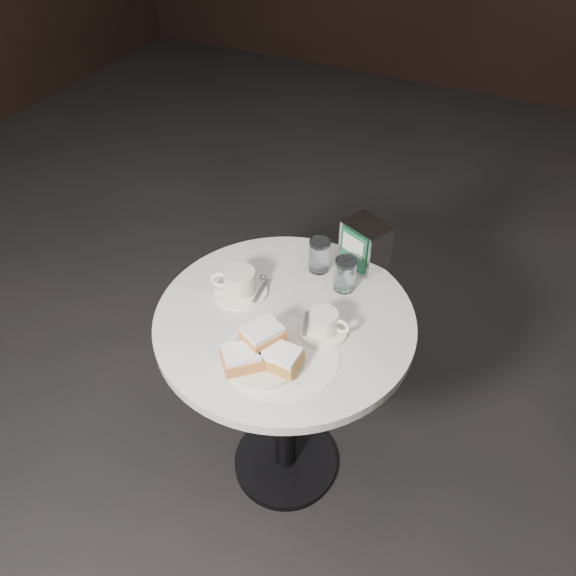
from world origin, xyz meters
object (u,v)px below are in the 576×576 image
at_px(cafe_table, 285,364).
at_px(napkin_dispenser, 365,245).
at_px(coffee_cup_left, 240,284).
at_px(coffee_cup_right, 324,324).
at_px(beignet_plate, 262,353).
at_px(water_glass_left, 319,256).
at_px(water_glass_right, 345,275).

distance_m(cafe_table, napkin_dispenser, 0.42).
height_order(coffee_cup_left, coffee_cup_right, coffee_cup_left).
distance_m(beignet_plate, napkin_dispenser, 0.47).
bearing_deg(coffee_cup_left, coffee_cup_right, -27.35).
xyz_separation_m(coffee_cup_left, napkin_dispenser, (0.27, 0.27, 0.04)).
distance_m(cafe_table, coffee_cup_left, 0.28).
height_order(water_glass_left, napkin_dispenser, napkin_dispenser).
bearing_deg(beignet_plate, water_glass_left, 92.31).
bearing_deg(beignet_plate, napkin_dispenser, 78.61).
bearing_deg(napkin_dispenser, coffee_cup_right, -66.15).
relative_size(cafe_table, beignet_plate, 3.03).
bearing_deg(coffee_cup_right, coffee_cup_left, 168.75).
relative_size(cafe_table, water_glass_right, 7.59).
bearing_deg(napkin_dispenser, water_glass_right, -72.49).
bearing_deg(napkin_dispenser, beignet_plate, -78.07).
xyz_separation_m(beignet_plate, water_glass_left, (-0.02, 0.39, 0.01)).
bearing_deg(water_glass_left, napkin_dispenser, 35.00).
xyz_separation_m(water_glass_right, napkin_dispenser, (0.01, 0.12, 0.02)).
height_order(beignet_plate, coffee_cup_left, beignet_plate).
xyz_separation_m(cafe_table, water_glass_left, (0.00, 0.22, 0.25)).
distance_m(water_glass_left, napkin_dispenser, 0.14).
bearing_deg(cafe_table, coffee_cup_left, 169.57).
relative_size(water_glass_right, napkin_dispenser, 0.66).
bearing_deg(beignet_plate, cafe_table, 96.64).
relative_size(coffee_cup_left, water_glass_left, 1.91).
xyz_separation_m(cafe_table, beignet_plate, (0.02, -0.17, 0.23)).
bearing_deg(cafe_table, coffee_cup_right, -3.78).
bearing_deg(water_glass_right, water_glass_left, 155.04).
xyz_separation_m(cafe_table, water_glass_right, (0.10, 0.17, 0.25)).
height_order(cafe_table, water_glass_right, water_glass_right).
distance_m(coffee_cup_left, water_glass_left, 0.25).
bearing_deg(water_glass_right, cafe_table, -119.98).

